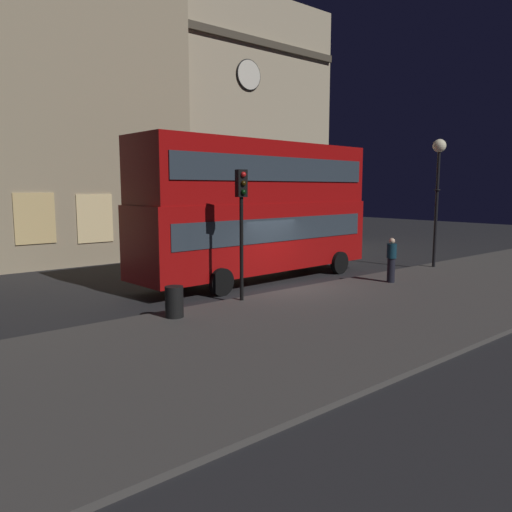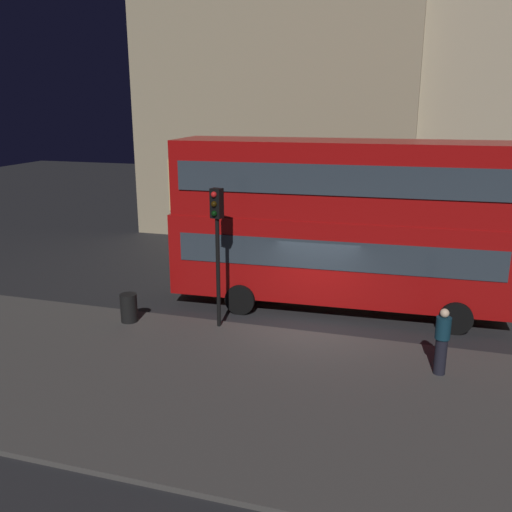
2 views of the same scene
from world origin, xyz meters
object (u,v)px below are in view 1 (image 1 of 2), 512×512
street_lamp (438,168)px  pedestrian (391,260)px  traffic_light_near_kerb (242,207)px  litter_bin (174,302)px  double_decker_bus (257,205)px

street_lamp → pedestrian: 6.01m
traffic_light_near_kerb → pedestrian: bearing=-0.4°
street_lamp → litter_bin: bearing=-179.4°
street_lamp → pedestrian: bearing=-168.4°
traffic_light_near_kerb → pedestrian: traffic_light_near_kerb is taller
street_lamp → pedestrian: (-4.71, -0.96, -3.60)m
street_lamp → litter_bin: size_ratio=6.57×
double_decker_bus → litter_bin: 7.15m
double_decker_bus → traffic_light_near_kerb: (-3.09, -2.88, 0.08)m
street_lamp → litter_bin: street_lamp is taller
traffic_light_near_kerb → pedestrian: size_ratio=2.44×
traffic_light_near_kerb → litter_bin: bearing=-160.0°
double_decker_bus → pedestrian: double_decker_bus is taller
traffic_light_near_kerb → street_lamp: street_lamp is taller
pedestrian → litter_bin: 9.08m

